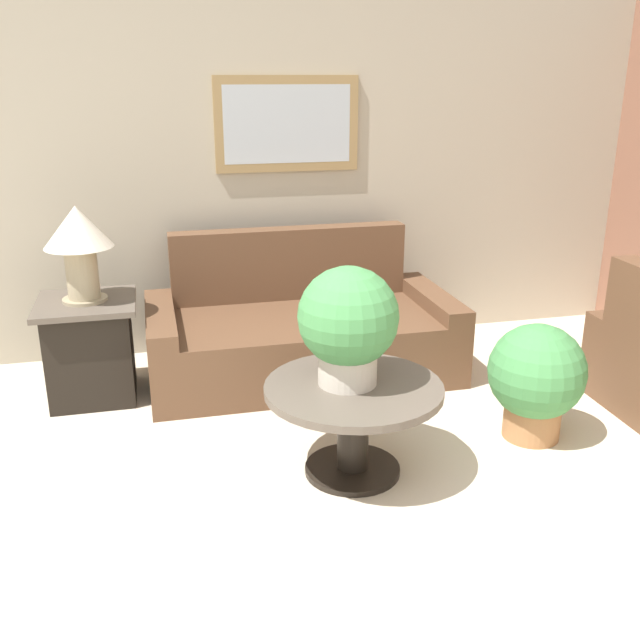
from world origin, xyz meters
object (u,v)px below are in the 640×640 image
at_px(side_table, 91,348).
at_px(potted_plant_floor, 536,377).
at_px(potted_plant_on_table, 348,322).
at_px(couch_main, 301,332).
at_px(coffee_table, 353,410).
at_px(table_lamp, 78,239).

relative_size(side_table, potted_plant_floor, 0.96).
relative_size(side_table, potted_plant_on_table, 1.07).
bearing_deg(side_table, couch_main, 3.57).
relative_size(couch_main, coffee_table, 2.27).
distance_m(side_table, potted_plant_on_table, 1.86).
distance_m(table_lamp, potted_plant_floor, 2.74).
relative_size(coffee_table, table_lamp, 1.54).
bearing_deg(potted_plant_on_table, potted_plant_floor, 5.11).
height_order(couch_main, table_lamp, table_lamp).
bearing_deg(potted_plant_floor, potted_plant_on_table, -174.89).
bearing_deg(coffee_table, potted_plant_on_table, 131.97).
xyz_separation_m(coffee_table, table_lamp, (-1.33, 1.26, 0.66)).
xyz_separation_m(couch_main, potted_plant_on_table, (-0.05, -1.32, 0.52)).
height_order(side_table, potted_plant_floor, potted_plant_floor).
xyz_separation_m(side_table, potted_plant_on_table, (1.30, -1.23, 0.48)).
bearing_deg(coffee_table, table_lamp, 136.49).
distance_m(couch_main, potted_plant_floor, 1.61).
bearing_deg(potted_plant_on_table, coffee_table, -48.03).
height_order(couch_main, potted_plant_floor, couch_main).
distance_m(coffee_table, potted_plant_on_table, 0.45).
xyz_separation_m(table_lamp, potted_plant_floor, (2.40, -1.13, -0.65)).
bearing_deg(potted_plant_floor, coffee_table, -173.31).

